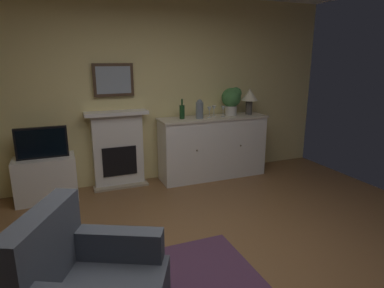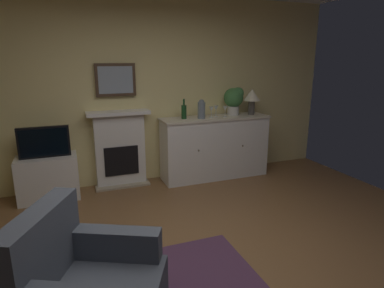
# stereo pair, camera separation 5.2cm
# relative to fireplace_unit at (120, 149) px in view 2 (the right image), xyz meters

# --- Properties ---
(ground_plane) EXTENTS (6.21, 5.04, 0.10)m
(ground_plane) POSITION_rel_fireplace_unit_xyz_m (0.33, -2.36, -0.60)
(ground_plane) COLOR brown
(ground_plane) RESTS_ON ground
(wall_rear) EXTENTS (6.21, 0.06, 2.69)m
(wall_rear) POSITION_rel_fireplace_unit_xyz_m (0.33, 0.13, 0.80)
(wall_rear) COLOR #EAD68C
(wall_rear) RESTS_ON ground_plane
(fireplace_unit) EXTENTS (0.87, 0.30, 1.10)m
(fireplace_unit) POSITION_rel_fireplace_unit_xyz_m (0.00, 0.00, 0.00)
(fireplace_unit) COLOR white
(fireplace_unit) RESTS_ON ground_plane
(framed_picture) EXTENTS (0.55, 0.04, 0.45)m
(framed_picture) POSITION_rel_fireplace_unit_xyz_m (0.00, 0.05, 0.97)
(framed_picture) COLOR #473323
(sideboard_cabinet) EXTENTS (1.67, 0.49, 0.95)m
(sideboard_cabinet) POSITION_rel_fireplace_unit_xyz_m (1.42, -0.18, -0.07)
(sideboard_cabinet) COLOR white
(sideboard_cabinet) RESTS_ON ground_plane
(table_lamp) EXTENTS (0.26, 0.26, 0.40)m
(table_lamp) POSITION_rel_fireplace_unit_xyz_m (2.05, -0.18, 0.68)
(table_lamp) COLOR #4C4742
(table_lamp) RESTS_ON sideboard_cabinet
(wine_bottle) EXTENTS (0.08, 0.08, 0.29)m
(wine_bottle) POSITION_rel_fireplace_unit_xyz_m (0.93, -0.15, 0.51)
(wine_bottle) COLOR #193F1E
(wine_bottle) RESTS_ON sideboard_cabinet
(wine_glass_left) EXTENTS (0.07, 0.07, 0.16)m
(wine_glass_left) POSITION_rel_fireplace_unit_xyz_m (1.34, -0.22, 0.53)
(wine_glass_left) COLOR silver
(wine_glass_left) RESTS_ON sideboard_cabinet
(wine_glass_center) EXTENTS (0.07, 0.07, 0.16)m
(wine_glass_center) POSITION_rel_fireplace_unit_xyz_m (1.45, -0.14, 0.53)
(wine_glass_center) COLOR silver
(wine_glass_center) RESTS_ON sideboard_cabinet
(wine_glass_right) EXTENTS (0.07, 0.07, 0.16)m
(wine_glass_right) POSITION_rel_fireplace_unit_xyz_m (1.56, -0.23, 0.53)
(wine_glass_right) COLOR silver
(wine_glass_right) RESTS_ON sideboard_cabinet
(vase_decorative) EXTENTS (0.11, 0.11, 0.28)m
(vase_decorative) POSITION_rel_fireplace_unit_xyz_m (1.17, -0.23, 0.54)
(vase_decorative) COLOR slate
(vase_decorative) RESTS_ON sideboard_cabinet
(tv_cabinet) EXTENTS (0.75, 0.42, 0.58)m
(tv_cabinet) POSITION_rel_fireplace_unit_xyz_m (-0.97, -0.16, -0.26)
(tv_cabinet) COLOR white
(tv_cabinet) RESTS_ON ground_plane
(tv_set) EXTENTS (0.62, 0.07, 0.40)m
(tv_set) POSITION_rel_fireplace_unit_xyz_m (-0.98, -0.19, 0.23)
(tv_set) COLOR black
(tv_set) RESTS_ON tv_cabinet
(potted_plant_small) EXTENTS (0.30, 0.30, 0.43)m
(potted_plant_small) POSITION_rel_fireplace_unit_xyz_m (1.76, -0.13, 0.66)
(potted_plant_small) COLOR beige
(potted_plant_small) RESTS_ON sideboard_cabinet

